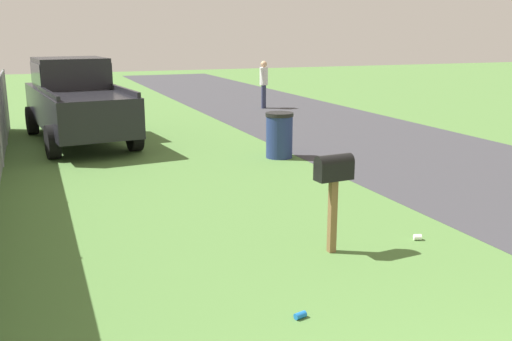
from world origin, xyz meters
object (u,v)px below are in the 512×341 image
Objects in this scene: pickup_truck at (76,98)px; trash_bin at (279,135)px; mailbox at (334,175)px; pedestrian at (264,81)px.

trash_bin is at bearing -139.44° from pickup_truck.
pickup_truck reaches higher than mailbox.
trash_bin is at bearing -21.71° from mailbox.
pedestrian is at bearing -65.09° from pickup_truck.
mailbox is at bearing -171.88° from pickup_truck.
pickup_truck is 3.22× the size of pedestrian.
mailbox is 14.04m from pedestrian.
pedestrian reaches higher than trash_bin.
pickup_truck is (9.12, 2.36, 0.09)m from mailbox.
mailbox is 5.64m from trash_bin.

